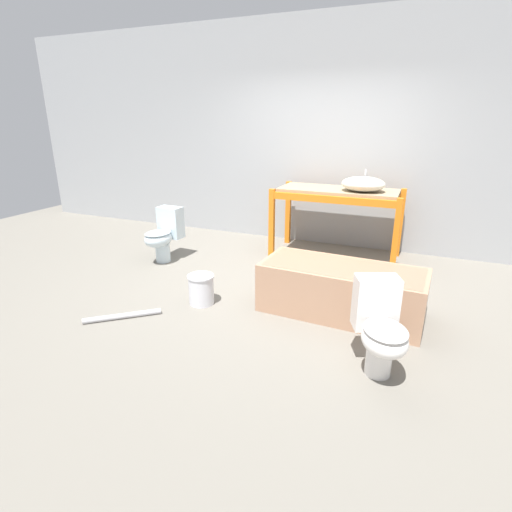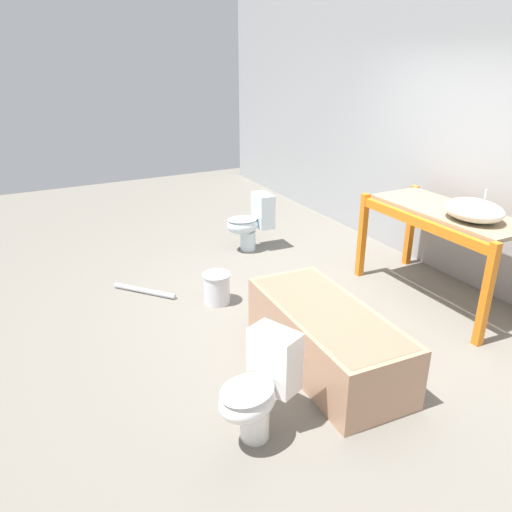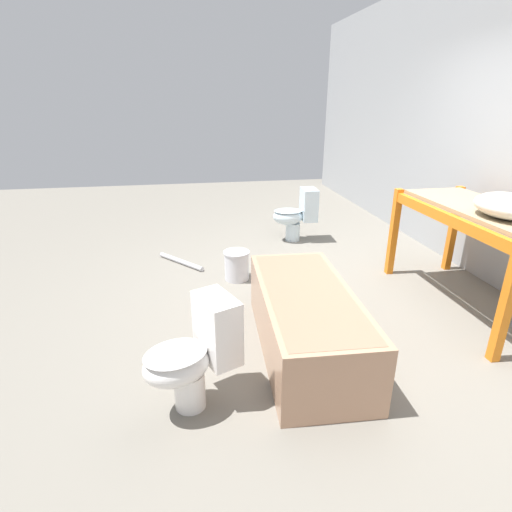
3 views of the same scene
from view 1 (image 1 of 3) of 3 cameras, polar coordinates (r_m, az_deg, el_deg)
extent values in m
plane|color=slate|center=(4.72, 3.50, -3.93)|extent=(12.00, 12.00, 0.00)
cube|color=#9EA0A3|center=(6.09, 9.82, 16.60)|extent=(10.80, 0.08, 3.20)
cube|color=orange|center=(5.49, 2.25, 4.67)|extent=(0.07, 0.07, 0.95)
cube|color=orange|center=(5.16, 19.34, 2.64)|extent=(0.07, 0.07, 0.95)
cube|color=orange|center=(6.13, 4.61, 6.19)|extent=(0.07, 0.07, 0.95)
cube|color=orange|center=(5.85, 19.89, 4.44)|extent=(0.07, 0.07, 0.95)
cube|color=orange|center=(5.18, 10.81, 7.92)|extent=(1.62, 0.06, 0.09)
cube|color=orange|center=(5.86, 12.35, 9.11)|extent=(1.62, 0.06, 0.09)
cube|color=#998466|center=(5.50, 11.67, 9.20)|extent=(1.55, 0.64, 0.04)
ellipsoid|color=silver|center=(5.36, 15.06, 9.90)|extent=(0.56, 0.46, 0.19)
cylinder|color=silver|center=(5.47, 15.39, 11.47)|extent=(0.02, 0.02, 0.08)
cube|color=tan|center=(4.02, 12.08, -4.79)|extent=(1.59, 0.75, 0.49)
cube|color=#977056|center=(3.96, 12.23, -2.87)|extent=(1.51, 0.66, 0.21)
cylinder|color=silver|center=(5.52, -13.14, 0.46)|extent=(0.19, 0.19, 0.24)
ellipsoid|color=silver|center=(5.41, -13.79, 2.42)|extent=(0.35, 0.43, 0.22)
ellipsoid|color=#9FAFB7|center=(5.39, -13.85, 3.22)|extent=(0.33, 0.40, 0.03)
cube|color=silver|center=(5.57, -12.10, 4.74)|extent=(0.34, 0.21, 0.42)
cylinder|color=white|center=(3.25, 17.10, -13.96)|extent=(0.19, 0.19, 0.24)
ellipsoid|color=white|center=(3.08, 17.88, -11.27)|extent=(0.46, 0.50, 0.22)
ellipsoid|color=beige|center=(3.04, 18.03, -9.99)|extent=(0.44, 0.48, 0.03)
cube|color=white|center=(3.24, 16.73, -6.39)|extent=(0.38, 0.30, 0.42)
cylinder|color=silver|center=(4.20, -7.83, -4.76)|extent=(0.26, 0.26, 0.31)
cylinder|color=silver|center=(4.14, -7.92, -2.88)|extent=(0.28, 0.28, 0.02)
cylinder|color=#B7B7BC|center=(4.13, -18.52, -8.13)|extent=(0.59, 0.51, 0.05)
camera|label=2|loc=(2.70, 81.52, 14.82)|focal=35.00mm
camera|label=3|loc=(3.38, 58.30, 9.57)|focal=28.00mm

